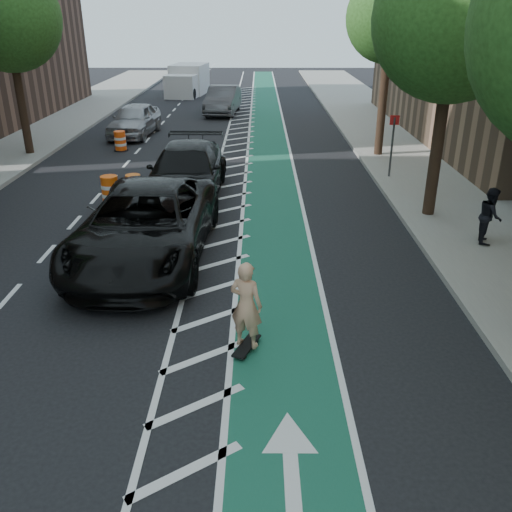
{
  "coord_description": "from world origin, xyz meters",
  "views": [
    {
      "loc": [
        2.53,
        -8.54,
        5.93
      ],
      "look_at": [
        2.47,
        2.24,
        1.1
      ],
      "focal_mm": 38.0,
      "sensor_mm": 36.0,
      "label": 1
    }
  ],
  "objects_px": {
    "suv_near": "(146,224)",
    "barrel_a": "(110,191)",
    "suv_far": "(186,172)",
    "skateboarder": "(246,305)"
  },
  "relations": [
    {
      "from": "suv_near",
      "to": "suv_far",
      "type": "bearing_deg",
      "value": 87.96
    },
    {
      "from": "skateboarder",
      "to": "suv_far",
      "type": "xyz_separation_m",
      "value": [
        -2.3,
        9.62,
        -0.1
      ]
    },
    {
      "from": "suv_far",
      "to": "barrel_a",
      "type": "height_order",
      "value": "suv_far"
    },
    {
      "from": "skateboarder",
      "to": "barrel_a",
      "type": "distance_m",
      "value": 9.99
    },
    {
      "from": "skateboarder",
      "to": "suv_far",
      "type": "bearing_deg",
      "value": -53.98
    },
    {
      "from": "suv_near",
      "to": "barrel_a",
      "type": "xyz_separation_m",
      "value": [
        -2.09,
        4.45,
        -0.49
      ]
    },
    {
      "from": "suv_near",
      "to": "suv_far",
      "type": "relative_size",
      "value": 1.11
    },
    {
      "from": "suv_near",
      "to": "barrel_a",
      "type": "height_order",
      "value": "suv_near"
    },
    {
      "from": "suv_near",
      "to": "barrel_a",
      "type": "bearing_deg",
      "value": 117.43
    },
    {
      "from": "skateboarder",
      "to": "suv_near",
      "type": "xyz_separation_m",
      "value": [
        -2.7,
        4.3,
        -0.04
      ]
    }
  ]
}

